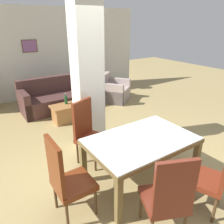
{
  "coord_description": "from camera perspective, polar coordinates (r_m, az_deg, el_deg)",
  "views": [
    {
      "loc": [
        -1.87,
        -2.03,
        2.28
      ],
      "look_at": [
        0.0,
        0.75,
        0.88
      ],
      "focal_mm": 35.0,
      "sensor_mm": 36.0,
      "label": 1
    }
  ],
  "objects": [
    {
      "name": "sofa",
      "position": [
        6.27,
        -13.76,
        3.51
      ],
      "size": [
        2.03,
        0.89,
        0.85
      ],
      "rotation": [
        0.0,
        0.0,
        3.14
      ],
      "color": "#482D29",
      "rests_on": "ground_plane"
    },
    {
      "name": "dining_chair_near_left",
      "position": [
        2.54,
        14.4,
        -20.51
      ],
      "size": [
        0.61,
        0.61,
        1.1
      ],
      "rotation": [
        0.0,
        0.0,
        -0.41
      ],
      "color": "#5F2316",
      "rests_on": "ground_plane"
    },
    {
      "name": "dining_chair_head_left",
      "position": [
        2.75,
        -11.93,
        -16.42
      ],
      "size": [
        0.46,
        0.46,
        1.1
      ],
      "rotation": [
        0.0,
        0.0,
        -1.57
      ],
      "color": "#60260F",
      "rests_on": "ground_plane"
    },
    {
      "name": "bottle",
      "position": [
        5.41,
        -11.94,
        3.14
      ],
      "size": [
        0.07,
        0.07,
        0.27
      ],
      "color": "#194C23",
      "rests_on": "coffee_table"
    },
    {
      "name": "dining_chair_near_right",
      "position": [
        3.04,
        25.21,
        -14.16
      ],
      "size": [
        0.6,
        0.6,
        1.1
      ],
      "rotation": [
        0.0,
        0.0,
        0.39
      ],
      "color": "maroon",
      "rests_on": "ground_plane"
    },
    {
      "name": "back_wall",
      "position": [
        7.24,
        -19.22,
        14.1
      ],
      "size": [
        7.2,
        0.09,
        2.7
      ],
      "color": "silver",
      "rests_on": "ground_plane"
    },
    {
      "name": "divider_pillar",
      "position": [
        3.94,
        -6.38,
        8.88
      ],
      "size": [
        0.5,
        0.36,
        2.7
      ],
      "color": "silver",
      "rests_on": "ground_plane"
    },
    {
      "name": "dining_table",
      "position": [
        3.24,
        7.55,
        -9.14
      ],
      "size": [
        1.54,
        1.0,
        0.73
      ],
      "color": "brown",
      "rests_on": "ground_plane"
    },
    {
      "name": "dining_chair_far_left",
      "position": [
        3.71,
        -6.24,
        -4.91
      ],
      "size": [
        0.6,
        0.6,
        1.1
      ],
      "rotation": [
        0.0,
        0.0,
        -2.74
      ],
      "color": "#612411",
      "rests_on": "ground_plane"
    },
    {
      "name": "coffee_table",
      "position": [
        5.43,
        -11.47,
        -0.17
      ],
      "size": [
        0.78,
        0.46,
        0.42
      ],
      "color": "#996636",
      "rests_on": "ground_plane"
    },
    {
      "name": "floor_lamp",
      "position": [
        7.45,
        -4.03,
        16.36
      ],
      "size": [
        0.3,
        0.3,
        1.75
      ],
      "color": "#B7B7BC",
      "rests_on": "ground_plane"
    },
    {
      "name": "armchair",
      "position": [
        6.74,
        0.08,
        5.42
      ],
      "size": [
        1.2,
        1.2,
        0.79
      ],
      "rotation": [
        0.0,
        0.0,
        3.79
      ],
      "color": "#A7958F",
      "rests_on": "ground_plane"
    },
    {
      "name": "ground_plane",
      "position": [
        3.58,
        7.05,
        -17.1
      ],
      "size": [
        18.0,
        18.0,
        0.0
      ],
      "primitive_type": "plane",
      "color": "#9A8452"
    }
  ]
}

